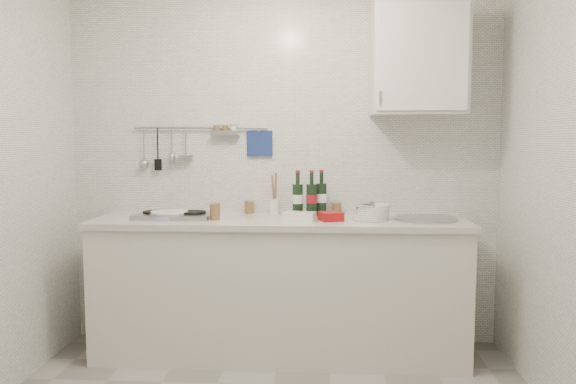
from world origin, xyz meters
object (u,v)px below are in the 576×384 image
object	(u,v)px
wall_cabinet	(418,61)
plate_stack_hob	(168,215)
plate_stack_sink	(372,212)
wine_bottles	(310,193)
utensil_crock	(274,204)

from	to	relation	value
wall_cabinet	plate_stack_hob	xyz separation A→B (m)	(-1.63, -0.16, -1.01)
plate_stack_hob	plate_stack_sink	world-z (taller)	plate_stack_sink
plate_stack_sink	wall_cabinet	bearing A→B (deg)	24.31
wall_cabinet	plate_stack_hob	bearing A→B (deg)	-174.53
plate_stack_hob	wine_bottles	bearing A→B (deg)	9.79
plate_stack_sink	plate_stack_hob	bearing A→B (deg)	-179.01
plate_stack_sink	utensil_crock	world-z (taller)	utensil_crock
wine_bottles	utensil_crock	xyz separation A→B (m)	(-0.25, 0.10, -0.09)
wall_cabinet	plate_stack_sink	size ratio (longest dim) A/B	2.71
wall_cabinet	utensil_crock	xyz separation A→B (m)	(-0.95, 0.11, -0.96)
wine_bottles	utensil_crock	world-z (taller)	wine_bottles
plate_stack_hob	utensil_crock	size ratio (longest dim) A/B	0.93
wall_cabinet	utensil_crock	world-z (taller)	wall_cabinet
plate_stack_hob	wine_bottles	world-z (taller)	wine_bottles
plate_stack_sink	utensil_crock	bearing A→B (deg)	160.07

